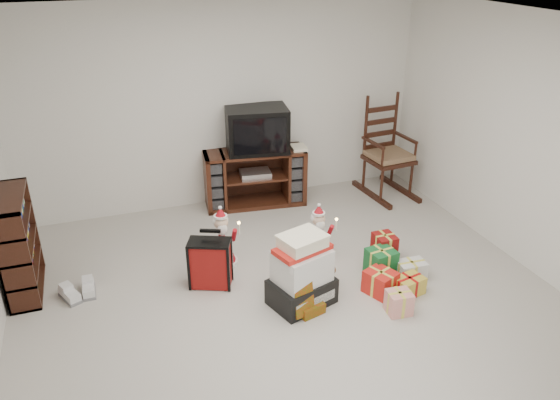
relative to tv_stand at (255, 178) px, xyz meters
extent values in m
cube|color=#BCB7AD|center=(-0.30, -2.25, -0.36)|extent=(5.00, 5.00, 0.01)
cube|color=silver|center=(-0.30, -2.25, 2.14)|extent=(5.00, 5.00, 0.01)
cube|color=white|center=(-0.30, 0.25, 0.89)|extent=(5.00, 0.01, 2.50)
cube|color=white|center=(2.20, -2.25, 0.89)|extent=(0.01, 5.00, 2.50)
cube|color=#401F12|center=(0.00, 0.00, 0.00)|extent=(1.29, 0.59, 0.71)
cube|color=#B7B7BA|center=(0.00, -0.03, 0.07)|extent=(0.40, 0.31, 0.07)
cube|color=#33150E|center=(-2.64, -1.09, 0.14)|extent=(0.27, 0.82, 1.00)
cube|color=#33150E|center=(1.73, -0.30, 0.13)|extent=(0.58, 0.57, 0.05)
cube|color=#7E6145|center=(1.73, -0.30, 0.19)|extent=(0.54, 0.52, 0.06)
cube|color=#33150E|center=(1.73, -0.06, 0.58)|extent=(0.46, 0.10, 0.83)
cube|color=#33150E|center=(1.73, -0.30, -0.33)|extent=(0.62, 0.94, 0.06)
cube|color=black|center=(-0.22, -2.18, -0.23)|extent=(0.65, 0.55, 0.25)
cube|color=silver|center=(-0.22, -2.18, 0.05)|extent=(0.55, 0.48, 0.31)
cube|color=red|center=(-0.22, -2.18, 0.22)|extent=(0.56, 0.41, 0.04)
cube|color=#F3E9C7|center=(-0.22, -2.18, 0.29)|extent=(0.45, 0.39, 0.10)
cube|color=maroon|center=(-0.95, -1.62, -0.11)|extent=(0.43, 0.33, 0.50)
cube|color=black|center=(-0.95, -1.53, 0.21)|extent=(0.20, 0.11, 0.03)
ellipsoid|color=brown|center=(0.07, -1.92, -0.24)|extent=(0.24, 0.20, 0.25)
sphere|color=brown|center=(0.07, -1.95, -0.09)|extent=(0.16, 0.16, 0.16)
cone|color=#A5111B|center=(0.23, -1.49, -0.15)|extent=(0.29, 0.29, 0.41)
sphere|color=beige|center=(0.23, -1.49, 0.11)|extent=(0.14, 0.14, 0.14)
cone|color=#A5111B|center=(0.23, -1.49, 0.22)|extent=(0.12, 0.12, 0.10)
cylinder|color=silver|center=(0.38, -1.60, 0.07)|extent=(0.02, 0.02, 0.12)
cone|color=#A5111B|center=(-0.75, -1.27, -0.14)|extent=(0.30, 0.30, 0.43)
sphere|color=beige|center=(-0.75, -1.27, 0.13)|extent=(0.15, 0.15, 0.15)
cone|color=#A5111B|center=(-0.75, -1.27, 0.24)|extent=(0.13, 0.13, 0.11)
cylinder|color=silver|center=(-0.59, -1.38, 0.08)|extent=(0.02, 0.02, 0.13)
cube|color=silver|center=(-2.26, -1.38, -0.31)|extent=(0.22, 0.30, 0.10)
cube|color=silver|center=(-2.08, -1.38, -0.31)|extent=(0.12, 0.27, 0.10)
cube|color=red|center=(0.54, -2.25, -0.24)|extent=(0.24, 0.24, 0.24)
cube|color=#1B6C32|center=(0.72, -2.01, -0.24)|extent=(0.24, 0.24, 0.24)
cube|color=gold|center=(0.77, -2.39, -0.24)|extent=(0.24, 0.24, 0.24)
cube|color=white|center=(0.49, -2.57, -0.24)|extent=(0.24, 0.24, 0.24)
cube|color=silver|center=(0.96, -2.20, -0.24)|extent=(0.24, 0.24, 0.24)
cube|color=maroon|center=(0.91, -1.82, -0.24)|extent=(0.24, 0.24, 0.24)
cube|color=black|center=(0.04, 0.02, 0.63)|extent=(0.81, 0.63, 0.54)
cube|color=black|center=(0.04, -0.25, 0.63)|extent=(0.62, 0.12, 0.43)
camera|label=1|loc=(-1.80, -6.06, 2.70)|focal=35.00mm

